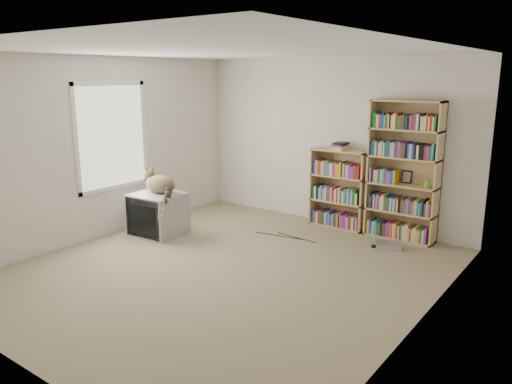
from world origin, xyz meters
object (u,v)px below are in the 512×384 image
Objects in this scene: bookcase_tall at (404,175)px; bookcase_short at (339,192)px; cat at (161,187)px; dvd_player at (389,245)px; crt_tv at (158,214)px.

bookcase_short is (-0.96, -0.00, -0.37)m from bookcase_tall.
bookcase_tall is 1.64× the size of bookcase_short.
cat is 3.23m from dvd_player.
crt_tv is 0.61× the size of bookcase_short.
bookcase_short reaches higher than dvd_player.
bookcase_tall is 5.85× the size of dvd_player.
bookcase_short is 3.57× the size of dvd_player.
crt_tv is 2.20× the size of dvd_player.
dvd_player is (2.91, 1.38, -0.26)m from crt_tv.
bookcase_tall is (2.82, 1.86, 0.21)m from cat.
dvd_player is at bearing -26.22° from bookcase_short.
cat reaches higher than crt_tv.
dvd_player is (1.00, -0.49, -0.50)m from bookcase_short.
bookcase_short is at bearing 131.56° from dvd_player.
cat is at bearing -134.93° from bookcase_short.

